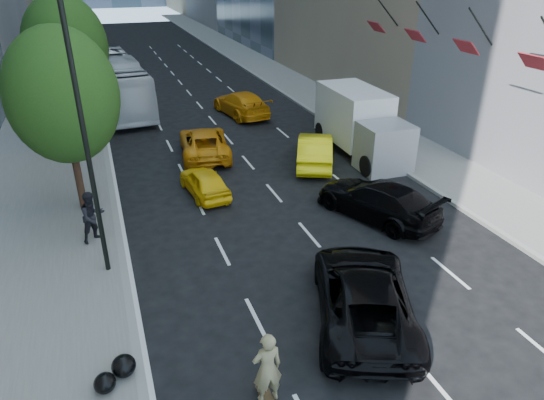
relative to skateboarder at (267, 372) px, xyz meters
name	(u,v)px	position (x,y,z in m)	size (l,w,h in m)	color
ground	(332,301)	(3.20, 3.00, -0.99)	(160.00, 160.00, 0.00)	black
sidewalk_left	(57,97)	(-5.80, 33.00, -0.92)	(6.00, 120.00, 0.15)	slate
sidewalk_right	(284,78)	(13.20, 33.00, -0.92)	(4.00, 120.00, 0.15)	slate
lamp_near	(86,106)	(-3.12, 7.00, 4.82)	(2.13, 0.22, 10.00)	black
lamp_far	(81,30)	(-3.12, 25.00, 4.82)	(2.13, 0.22, 10.00)	black
tree_near	(63,96)	(-4.00, 12.00, 3.98)	(4.20, 4.20, 7.46)	black
tree_mid	(66,47)	(-4.00, 22.00, 4.32)	(4.50, 4.50, 7.99)	black
tree_far	(71,31)	(-4.00, 35.00, 3.63)	(3.90, 3.90, 6.92)	black
traffic_signal	(81,24)	(-3.20, 43.00, 3.24)	(2.48, 0.53, 5.20)	black
facade_flags	(442,37)	(13.84, 13.00, 5.19)	(1.85, 13.30, 2.05)	black
skateboarder	(267,372)	(0.00, 0.00, 0.00)	(0.72, 0.47, 1.98)	#8C8057
black_sedan_lincoln	(364,295)	(3.70, 2.00, -0.18)	(2.70, 5.87, 1.63)	black
black_sedan_mercedes	(377,200)	(7.40, 7.41, -0.21)	(2.20, 5.42, 1.57)	black
taxi_a	(205,182)	(1.20, 11.95, -0.36)	(1.48, 3.69, 1.26)	yellow
taxi_b	(315,150)	(7.40, 13.58, -0.18)	(1.71, 4.91, 1.62)	#FFEA0D
taxi_c	(204,143)	(2.29, 16.79, -0.25)	(2.46, 5.34, 1.48)	orange
taxi_d	(241,104)	(6.38, 23.50, -0.18)	(2.27, 5.59, 1.62)	orange
city_bus	(116,83)	(-1.38, 28.29, 0.82)	(3.03, 12.97, 3.61)	silver
box_truck	(361,123)	(10.41, 14.32, 0.72)	(2.77, 7.11, 3.36)	white
pedestrian_a	(93,217)	(-3.60, 9.14, 0.15)	(0.96, 0.75, 1.98)	black
pedestrian_b	(72,129)	(-4.43, 20.84, 0.02)	(1.00, 0.42, 1.71)	black
garbage_bags	(116,373)	(-3.35, 1.82, -0.59)	(1.06, 1.02, 0.52)	black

